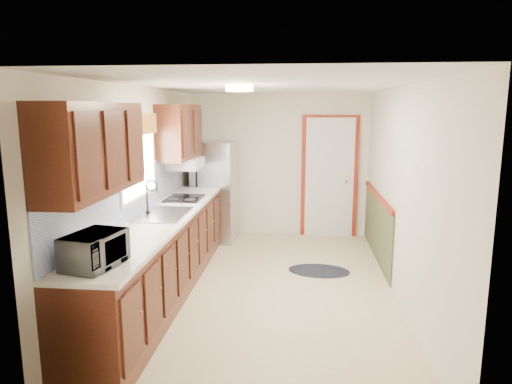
# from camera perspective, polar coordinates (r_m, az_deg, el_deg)

# --- Properties ---
(room_shell) EXTENTS (3.20, 5.20, 2.52)m
(room_shell) POSITION_cam_1_polar(r_m,az_deg,el_deg) (5.28, 1.52, 0.07)
(room_shell) COLOR beige
(room_shell) RESTS_ON ground
(kitchen_run) EXTENTS (0.63, 4.00, 2.20)m
(kitchen_run) POSITION_cam_1_polar(r_m,az_deg,el_deg) (5.32, -12.16, -4.39)
(kitchen_run) COLOR #3D180E
(kitchen_run) RESTS_ON ground
(back_wall_trim) EXTENTS (1.12, 2.30, 2.08)m
(back_wall_trim) POSITION_cam_1_polar(r_m,az_deg,el_deg) (7.53, 10.32, 0.62)
(back_wall_trim) COLOR maroon
(back_wall_trim) RESTS_ON ground
(ceiling_fixture) EXTENTS (0.30, 0.30, 0.06)m
(ceiling_fixture) POSITION_cam_1_polar(r_m,az_deg,el_deg) (5.03, -2.08, 12.81)
(ceiling_fixture) COLOR #FFD88C
(ceiling_fixture) RESTS_ON room_shell
(microwave) EXTENTS (0.35, 0.53, 0.33)m
(microwave) POSITION_cam_1_polar(r_m,az_deg,el_deg) (3.75, -19.58, -6.42)
(microwave) COLOR white
(microwave) RESTS_ON kitchen_run
(refrigerator) EXTENTS (0.71, 0.70, 1.62)m
(refrigerator) POSITION_cam_1_polar(r_m,az_deg,el_deg) (7.49, -5.14, 0.09)
(refrigerator) COLOR #B7B7BC
(refrigerator) RESTS_ON ground
(rug) EXTENTS (0.86, 0.60, 0.01)m
(rug) POSITION_cam_1_polar(r_m,az_deg,el_deg) (6.25, 7.87, -9.73)
(rug) COLOR black
(rug) RESTS_ON ground
(cooktop) EXTENTS (0.47, 0.56, 0.02)m
(cooktop) POSITION_cam_1_polar(r_m,az_deg,el_deg) (6.25, -8.91, -0.76)
(cooktop) COLOR black
(cooktop) RESTS_ON kitchen_run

